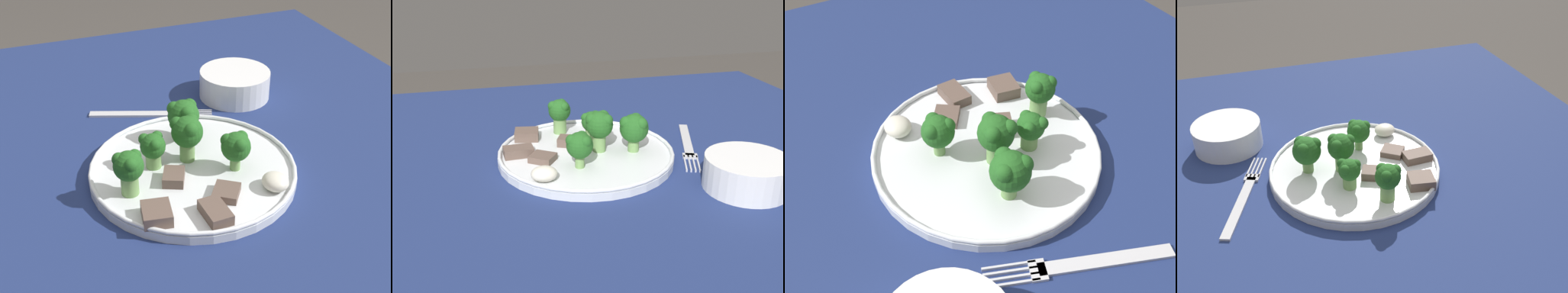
{
  "view_description": "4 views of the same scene",
  "coord_description": "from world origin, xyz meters",
  "views": [
    {
      "loc": [
        0.6,
        -0.23,
        1.2
      ],
      "look_at": [
        0.05,
        -0.01,
        0.82
      ],
      "focal_mm": 50.0,
      "sensor_mm": 36.0,
      "label": 1
    },
    {
      "loc": [
        0.2,
        0.65,
        1.08
      ],
      "look_at": [
        0.03,
        -0.0,
        0.79
      ],
      "focal_mm": 42.0,
      "sensor_mm": 36.0,
      "label": 2
    },
    {
      "loc": [
        -0.31,
        0.2,
        1.18
      ],
      "look_at": [
        0.01,
        0.01,
        0.82
      ],
      "focal_mm": 42.0,
      "sensor_mm": 36.0,
      "label": 3
    },
    {
      "loc": [
        -0.13,
        -0.61,
        1.22
      ],
      "look_at": [
        0.06,
        -0.02,
        0.82
      ],
      "focal_mm": 42.0,
      "sensor_mm": 36.0,
      "label": 4
    }
  ],
  "objects": [
    {
      "name": "broccoli_floret_near_rim_left",
      "position": [
        -0.04,
        0.01,
        0.82
      ],
      "size": [
        0.05,
        0.05,
        0.06
      ],
      "color": "#709E56",
      "rests_on": "dinner_plate"
    },
    {
      "name": "broccoli_floret_front_left",
      "position": [
        0.01,
        -0.06,
        0.81
      ],
      "size": [
        0.04,
        0.03,
        0.05
      ],
      "color": "#709E56",
      "rests_on": "dinner_plate"
    },
    {
      "name": "broccoli_floret_center_back",
      "position": [
        0.05,
        0.04,
        0.81
      ],
      "size": [
        0.04,
        0.04,
        0.06
      ],
      "color": "#709E56",
      "rests_on": "dinner_plate"
    },
    {
      "name": "broccoli_floret_back_left",
      "position": [
        0.01,
        -0.01,
        0.82
      ],
      "size": [
        0.05,
        0.04,
        0.07
      ],
      "color": "#709E56",
      "rests_on": "dinner_plate"
    },
    {
      "name": "broccoli_floret_center_left",
      "position": [
        0.06,
        -0.1,
        0.82
      ],
      "size": [
        0.04,
        0.04,
        0.06
      ],
      "color": "#709E56",
      "rests_on": "dinner_plate"
    },
    {
      "name": "meat_slice_front_slice",
      "position": [
        0.05,
        -0.04,
        0.78
      ],
      "size": [
        0.04,
        0.04,
        0.01
      ],
      "color": "brown",
      "rests_on": "dinner_plate"
    },
    {
      "name": "fork",
      "position": [
        -0.15,
        -0.01,
        0.77
      ],
      "size": [
        0.09,
        0.19,
        0.0
      ],
      "color": "silver",
      "rests_on": "table"
    },
    {
      "name": "sauce_dollop",
      "position": [
        0.11,
        0.07,
        0.79
      ],
      "size": [
        0.04,
        0.03,
        0.02
      ],
      "color": "silver",
      "rests_on": "dinner_plate"
    },
    {
      "name": "table",
      "position": [
        0.0,
        0.0,
        0.65
      ],
      "size": [
        1.07,
        0.96,
        0.77
      ],
      "color": "navy",
      "rests_on": "ground_plane"
    },
    {
      "name": "meat_slice_rear_slice",
      "position": [
        0.12,
        -0.09,
        0.79
      ],
      "size": [
        0.05,
        0.04,
        0.02
      ],
      "color": "brown",
      "rests_on": "dinner_plate"
    },
    {
      "name": "dinner_plate",
      "position": [
        0.03,
        -0.01,
        0.77
      ],
      "size": [
        0.28,
        0.28,
        0.02
      ],
      "color": "white",
      "rests_on": "table"
    },
    {
      "name": "cream_bowl",
      "position": [
        -0.16,
        0.14,
        0.79
      ],
      "size": [
        0.12,
        0.12,
        0.05
      ],
      "color": "white",
      "rests_on": "table"
    },
    {
      "name": "meat_slice_middle_slice",
      "position": [
        0.1,
        0.01,
        0.78
      ],
      "size": [
        0.05,
        0.05,
        0.01
      ],
      "color": "brown",
      "rests_on": "dinner_plate"
    },
    {
      "name": "meat_slice_edge_slice",
      "position": [
        0.14,
        -0.02,
        0.78
      ],
      "size": [
        0.05,
        0.03,
        0.01
      ],
      "color": "brown",
      "rests_on": "dinner_plate"
    }
  ]
}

